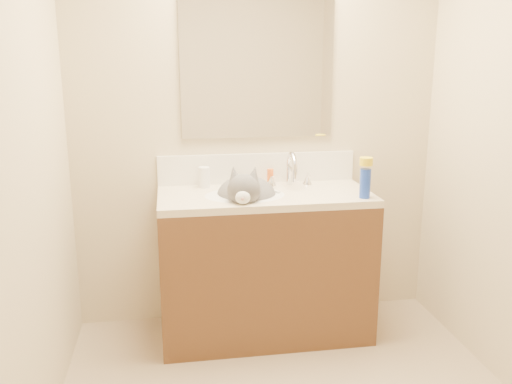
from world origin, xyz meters
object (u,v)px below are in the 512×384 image
object	(u,v)px
cat	(246,197)
spray_can	(365,183)
basin	(245,207)
silver_jar	(252,180)
amber_bottle	(270,177)
vanity_cabinet	(265,267)
faucet	(291,172)
pill_bottle	(204,177)

from	to	relation	value
cat	spray_can	distance (m)	0.66
basin	spray_can	world-z (taller)	spray_can
basin	silver_jar	world-z (taller)	silver_jar
basin	amber_bottle	size ratio (longest dim) A/B	4.71
vanity_cabinet	faucet	size ratio (longest dim) A/B	4.29
amber_bottle	silver_jar	bearing A→B (deg)	-179.24
vanity_cabinet	basin	size ratio (longest dim) A/B	2.67
faucet	pill_bottle	xyz separation A→B (m)	(-0.51, 0.05, -0.03)
vanity_cabinet	cat	world-z (taller)	cat
vanity_cabinet	amber_bottle	distance (m)	0.54
pill_bottle	amber_bottle	xyz separation A→B (m)	(0.40, 0.01, -0.01)
faucet	pill_bottle	distance (m)	0.51
faucet	cat	size ratio (longest dim) A/B	0.55
cat	faucet	bearing A→B (deg)	40.64
pill_bottle	spray_can	size ratio (longest dim) A/B	0.75
silver_jar	basin	bearing A→B (deg)	-107.92
faucet	spray_can	xyz separation A→B (m)	(0.34, -0.33, -0.01)
spray_can	cat	bearing A→B (deg)	164.38
vanity_cabinet	faucet	world-z (taller)	faucet
vanity_cabinet	silver_jar	xyz separation A→B (m)	(-0.05, 0.20, 0.48)
amber_bottle	basin	bearing A→B (deg)	-129.04
vanity_cabinet	cat	xyz separation A→B (m)	(-0.11, -0.02, 0.44)
vanity_cabinet	spray_can	distance (m)	0.77
vanity_cabinet	cat	bearing A→B (deg)	-170.34
faucet	amber_bottle	size ratio (longest dim) A/B	2.93
silver_jar	vanity_cabinet	bearing A→B (deg)	-77.14
pill_bottle	amber_bottle	distance (m)	0.40
pill_bottle	silver_jar	world-z (taller)	pill_bottle
pill_bottle	cat	bearing A→B (deg)	-43.69
basin	cat	size ratio (longest dim) A/B	0.89
basin	pill_bottle	world-z (taller)	pill_bottle
cat	spray_can	size ratio (longest dim) A/B	3.15
faucet	silver_jar	size ratio (longest dim) A/B	4.89
vanity_cabinet	pill_bottle	size ratio (longest dim) A/B	9.92
basin	spray_can	xyz separation A→B (m)	(0.64, -0.16, 0.15)
basin	cat	xyz separation A→B (m)	(0.01, 0.01, 0.06)
basin	faucet	distance (m)	0.38
basin	vanity_cabinet	bearing A→B (deg)	14.04
pill_bottle	spray_can	distance (m)	0.93
cat	pill_bottle	distance (m)	0.31
silver_jar	amber_bottle	size ratio (longest dim) A/B	0.60
cat	amber_bottle	distance (m)	0.29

